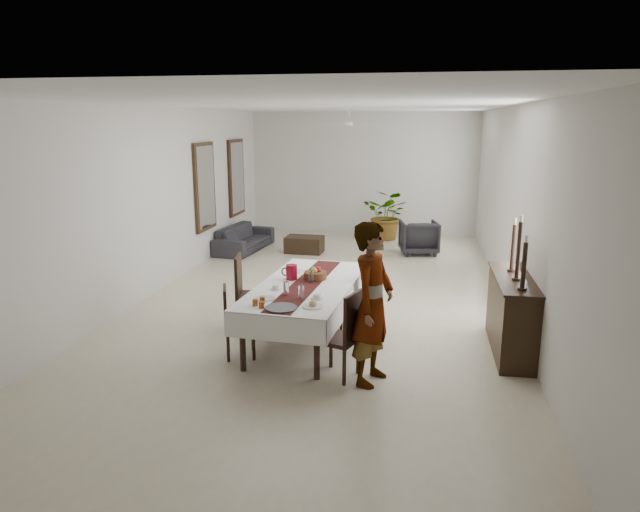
# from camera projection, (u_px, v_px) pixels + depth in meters

# --- Properties ---
(floor) EXTENTS (6.00, 12.00, 0.00)m
(floor) POSITION_uv_depth(u_px,v_px,m) (325.00, 297.00, 9.79)
(floor) COLOR beige
(floor) RESTS_ON ground
(ceiling) EXTENTS (6.00, 12.00, 0.02)m
(ceiling) POSITION_uv_depth(u_px,v_px,m) (325.00, 105.00, 9.05)
(ceiling) COLOR white
(ceiling) RESTS_ON wall_back
(wall_back) EXTENTS (6.00, 0.02, 3.20)m
(wall_back) POSITION_uv_depth(u_px,v_px,m) (363.00, 173.00, 15.17)
(wall_back) COLOR silver
(wall_back) RESTS_ON floor
(wall_front) EXTENTS (6.00, 0.02, 3.20)m
(wall_front) POSITION_uv_depth(u_px,v_px,m) (168.00, 335.00, 3.68)
(wall_front) COLOR silver
(wall_front) RESTS_ON floor
(wall_left) EXTENTS (0.02, 12.00, 3.20)m
(wall_left) POSITION_uv_depth(u_px,v_px,m) (156.00, 201.00, 9.94)
(wall_left) COLOR silver
(wall_left) RESTS_ON floor
(wall_right) EXTENTS (0.02, 12.00, 3.20)m
(wall_right) POSITION_uv_depth(u_px,v_px,m) (514.00, 210.00, 8.91)
(wall_right) COLOR silver
(wall_right) RESTS_ON floor
(dining_table_top) EXTENTS (1.24, 2.59, 0.05)m
(dining_table_top) POSITION_uv_depth(u_px,v_px,m) (307.00, 286.00, 7.75)
(dining_table_top) COLOR black
(dining_table_top) RESTS_ON table_leg_fl
(table_leg_fl) EXTENTS (0.08, 0.08, 0.73)m
(table_leg_fl) POSITION_uv_depth(u_px,v_px,m) (243.00, 342.00, 6.83)
(table_leg_fl) COLOR black
(table_leg_fl) RESTS_ON floor
(table_leg_fr) EXTENTS (0.08, 0.08, 0.73)m
(table_leg_fr) POSITION_uv_depth(u_px,v_px,m) (317.00, 350.00, 6.60)
(table_leg_fr) COLOR black
(table_leg_fr) RESTS_ON floor
(table_leg_bl) EXTENTS (0.08, 0.08, 0.73)m
(table_leg_bl) POSITION_uv_depth(u_px,v_px,m) (299.00, 288.00, 9.08)
(table_leg_bl) COLOR black
(table_leg_bl) RESTS_ON floor
(table_leg_br) EXTENTS (0.08, 0.08, 0.73)m
(table_leg_br) POSITION_uv_depth(u_px,v_px,m) (356.00, 292.00, 8.85)
(table_leg_br) COLOR black
(table_leg_br) RESTS_ON floor
(tablecloth_top) EXTENTS (1.44, 2.79, 0.01)m
(tablecloth_top) POSITION_uv_depth(u_px,v_px,m) (307.00, 284.00, 7.74)
(tablecloth_top) COLOR white
(tablecloth_top) RESTS_ON dining_table_top
(tablecloth_drape_left) EXTENTS (0.22, 2.70, 0.31)m
(tablecloth_drape_left) POSITION_uv_depth(u_px,v_px,m) (264.00, 292.00, 7.93)
(tablecloth_drape_left) COLOR white
(tablecloth_drape_left) RESTS_ON dining_table_top
(tablecloth_drape_right) EXTENTS (0.22, 2.70, 0.31)m
(tablecloth_drape_right) POSITION_uv_depth(u_px,v_px,m) (351.00, 298.00, 7.63)
(tablecloth_drape_right) COLOR white
(tablecloth_drape_right) RESTS_ON dining_table_top
(tablecloth_drape_near) EXTENTS (1.23, 0.10, 0.31)m
(tablecloth_drape_near) POSITION_uv_depth(u_px,v_px,m) (274.00, 329.00, 6.51)
(tablecloth_drape_near) COLOR white
(tablecloth_drape_near) RESTS_ON dining_table_top
(tablecloth_drape_far) EXTENTS (1.23, 0.10, 0.31)m
(tablecloth_drape_far) POSITION_uv_depth(u_px,v_px,m) (330.00, 271.00, 9.04)
(tablecloth_drape_far) COLOR white
(tablecloth_drape_far) RESTS_ON dining_table_top
(table_runner) EXTENTS (0.56, 2.64, 0.00)m
(table_runner) POSITION_uv_depth(u_px,v_px,m) (307.00, 284.00, 7.74)
(table_runner) COLOR #551918
(table_runner) RESTS_ON tablecloth_top
(red_pitcher) EXTENTS (0.17, 0.17, 0.21)m
(red_pitcher) POSITION_uv_depth(u_px,v_px,m) (292.00, 272.00, 7.93)
(red_pitcher) COLOR maroon
(red_pitcher) RESTS_ON tablecloth_top
(pitcher_handle) EXTENTS (0.13, 0.03, 0.13)m
(pitcher_handle) POSITION_uv_depth(u_px,v_px,m) (285.00, 272.00, 7.95)
(pitcher_handle) COLOR maroon
(pitcher_handle) RESTS_ON red_pitcher
(wine_glass_near) EXTENTS (0.07, 0.07, 0.18)m
(wine_glass_near) POSITION_uv_depth(u_px,v_px,m) (301.00, 292.00, 7.05)
(wine_glass_near) COLOR white
(wine_glass_near) RESTS_ON tablecloth_top
(wine_glass_mid) EXTENTS (0.07, 0.07, 0.18)m
(wine_glass_mid) POSITION_uv_depth(u_px,v_px,m) (286.00, 289.00, 7.20)
(wine_glass_mid) COLOR white
(wine_glass_mid) RESTS_ON tablecloth_top
(wine_glass_far) EXTENTS (0.07, 0.07, 0.18)m
(wine_glass_far) POSITION_uv_depth(u_px,v_px,m) (311.00, 277.00, 7.76)
(wine_glass_far) COLOR silver
(wine_glass_far) RESTS_ON tablecloth_top
(teacup_right) EXTENTS (0.09, 0.09, 0.06)m
(teacup_right) POSITION_uv_depth(u_px,v_px,m) (317.00, 297.00, 7.06)
(teacup_right) COLOR white
(teacup_right) RESTS_ON saucer_right
(saucer_right) EXTENTS (0.16, 0.16, 0.01)m
(saucer_right) POSITION_uv_depth(u_px,v_px,m) (317.00, 299.00, 7.07)
(saucer_right) COLOR silver
(saucer_right) RESTS_ON tablecloth_top
(teacup_left) EXTENTS (0.09, 0.09, 0.06)m
(teacup_left) POSITION_uv_depth(u_px,v_px,m) (276.00, 287.00, 7.46)
(teacup_left) COLOR white
(teacup_left) RESTS_ON saucer_left
(saucer_left) EXTENTS (0.16, 0.16, 0.01)m
(saucer_left) POSITION_uv_depth(u_px,v_px,m) (276.00, 289.00, 7.47)
(saucer_left) COLOR white
(saucer_left) RESTS_ON tablecloth_top
(plate_near_right) EXTENTS (0.25, 0.25, 0.02)m
(plate_near_right) POSITION_uv_depth(u_px,v_px,m) (313.00, 306.00, 6.77)
(plate_near_right) COLOR silver
(plate_near_right) RESTS_ON tablecloth_top
(bread_near_right) EXTENTS (0.09, 0.09, 0.09)m
(bread_near_right) POSITION_uv_depth(u_px,v_px,m) (313.00, 304.00, 6.76)
(bread_near_right) COLOR tan
(bread_near_right) RESTS_ON plate_near_right
(plate_near_left) EXTENTS (0.25, 0.25, 0.02)m
(plate_near_left) POSITION_uv_depth(u_px,v_px,m) (265.00, 298.00, 7.07)
(plate_near_left) COLOR silver
(plate_near_left) RESTS_ON tablecloth_top
(plate_far_left) EXTENTS (0.25, 0.25, 0.02)m
(plate_far_left) POSITION_uv_depth(u_px,v_px,m) (295.00, 271.00, 8.36)
(plate_far_left) COLOR silver
(plate_far_left) RESTS_ON tablecloth_top
(serving_tray) EXTENTS (0.38, 0.38, 0.02)m
(serving_tray) POSITION_uv_depth(u_px,v_px,m) (281.00, 308.00, 6.70)
(serving_tray) COLOR #3B3B40
(serving_tray) RESTS_ON tablecloth_top
(jam_jar_a) EXTENTS (0.07, 0.07, 0.08)m
(jam_jar_a) POSITION_uv_depth(u_px,v_px,m) (262.00, 305.00, 6.72)
(jam_jar_a) COLOR #964015
(jam_jar_a) RESTS_ON tablecloth_top
(jam_jar_b) EXTENTS (0.07, 0.07, 0.08)m
(jam_jar_b) POSITION_uv_depth(u_px,v_px,m) (255.00, 303.00, 6.81)
(jam_jar_b) COLOR brown
(jam_jar_b) RESTS_ON tablecloth_top
(jam_jar_c) EXTENTS (0.07, 0.07, 0.08)m
(jam_jar_c) POSITION_uv_depth(u_px,v_px,m) (262.00, 300.00, 6.89)
(jam_jar_c) COLOR brown
(jam_jar_c) RESTS_ON tablecloth_top
(fruit_basket) EXTENTS (0.31, 0.31, 0.10)m
(fruit_basket) POSITION_uv_depth(u_px,v_px,m) (315.00, 275.00, 7.96)
(fruit_basket) COLOR brown
(fruit_basket) RESTS_ON tablecloth_top
(fruit_red) EXTENTS (0.09, 0.09, 0.09)m
(fruit_red) POSITION_uv_depth(u_px,v_px,m) (318.00, 270.00, 7.96)
(fruit_red) COLOR #A2101F
(fruit_red) RESTS_ON fruit_basket
(fruit_green) EXTENTS (0.08, 0.08, 0.08)m
(fruit_green) POSITION_uv_depth(u_px,v_px,m) (313.00, 269.00, 7.98)
(fruit_green) COLOR #587222
(fruit_green) RESTS_ON fruit_basket
(fruit_yellow) EXTENTS (0.09, 0.09, 0.09)m
(fruit_yellow) POSITION_uv_depth(u_px,v_px,m) (314.00, 271.00, 7.89)
(fruit_yellow) COLOR gold
(fruit_yellow) RESTS_ON fruit_basket
(chair_right_near_seat) EXTENTS (0.57, 0.57, 0.05)m
(chair_right_near_seat) POSITION_uv_depth(u_px,v_px,m) (337.00, 339.00, 6.66)
(chair_right_near_seat) COLOR black
(chair_right_near_seat) RESTS_ON chair_right_near_leg_fl
(chair_right_near_leg_fl) EXTENTS (0.06, 0.06, 0.44)m
(chair_right_near_leg_fl) POSITION_uv_depth(u_px,v_px,m) (344.00, 367.00, 6.48)
(chair_right_near_leg_fl) COLOR black
(chair_right_near_leg_fl) RESTS_ON floor
(chair_right_near_leg_fr) EXTENTS (0.06, 0.06, 0.44)m
(chair_right_near_leg_fr) POSITION_uv_depth(u_px,v_px,m) (358.00, 356.00, 6.79)
(chair_right_near_leg_fr) COLOR black
(chair_right_near_leg_fr) RESTS_ON floor
(chair_right_near_leg_bl) EXTENTS (0.06, 0.06, 0.44)m
(chair_right_near_leg_bl) POSITION_uv_depth(u_px,v_px,m) (316.00, 361.00, 6.65)
(chair_right_near_leg_bl) COLOR black
(chair_right_near_leg_bl) RESTS_ON floor
(chair_right_near_leg_br) EXTENTS (0.06, 0.06, 0.44)m
(chair_right_near_leg_br) POSITION_uv_depth(u_px,v_px,m) (331.00, 350.00, 6.96)
(chair_right_near_leg_br) COLOR black
(chair_right_near_leg_br) RESTS_ON floor
(chair_right_near_back) EXTENTS (0.18, 0.44, 0.57)m
(chair_right_near_back) POSITION_uv_depth(u_px,v_px,m) (353.00, 317.00, 6.50)
(chair_right_near_back) COLOR black
(chair_right_near_back) RESTS_ON chair_right_near_seat
(chair_right_far_seat) EXTENTS (0.53, 0.53, 0.05)m
(chair_right_far_seat) POSITION_uv_depth(u_px,v_px,m) (357.00, 302.00, 8.13)
(chair_right_far_seat) COLOR black
(chair_right_far_seat) RESTS_ON chair_right_far_leg_fl
(chair_right_far_leg_fl) EXTENTS (0.05, 0.05, 0.41)m
(chair_right_far_leg_fl) POSITION_uv_depth(u_px,v_px,m) (363.00, 323.00, 7.95)
(chair_right_far_leg_fl) COLOR black
(chair_right_far_leg_fl) RESTS_ON floor
(chair_right_far_leg_fr) EXTENTS (0.05, 0.05, 0.41)m
(chair_right_far_leg_fr) POSITION_uv_depth(u_px,v_px,m) (373.00, 316.00, 8.24)
(chair_right_far_leg_fr) COLOR black
(chair_right_far_leg_fr) RESTS_ON floor
(chair_right_far_leg_bl) EXTENTS (0.05, 0.05, 0.41)m
(chair_right_far_leg_bl) POSITION_uv_depth(u_px,v_px,m) (341.00, 319.00, 8.12)
(chair_right_far_leg_bl) COLOR black
(chair_right_far_leg_bl) RESTS_ON floor
(chair_right_far_leg_br) EXTENTS (0.05, 0.05, 0.41)m
(chair_right_far_leg_br) POSITION_uv_depth(u_px,v_px,m) (352.00, 312.00, 8.40)
(chair_right_far_leg_br) COLOR black
(chair_right_far_leg_br) RESTS_ON floor
(chair_right_far_back) EXTENTS (0.17, 0.40, 0.53)m
(chair_right_far_back) POSITION_uv_depth(u_px,v_px,m) (370.00, 285.00, 7.97)
(chair_right_far_back) COLOR black
(chair_right_far_back) RESTS_ON chair_right_far_seat
(chair_left_near_seat) EXTENTS (0.50, 0.50, 0.04)m
(chair_left_near_seat) POSITION_uv_depth(u_px,v_px,m) (240.00, 326.00, 7.25)
(chair_left_near_seat) COLOR black
(chair_left_near_seat) RESTS_ON chair_left_near_leg_fl
(chair_left_near_leg_fl) EXTENTS (0.05, 0.05, 0.39)m
(chair_left_near_leg_fl) POSITION_uv_depth(u_px,v_px,m) (228.00, 338.00, 7.43)
(chair_left_near_leg_fl) COLOR black
(chair_left_near_leg_fl) RESTS_ON floor
(chair_left_near_leg_fr) EXTENTS (0.05, 0.05, 0.39)m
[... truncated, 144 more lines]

